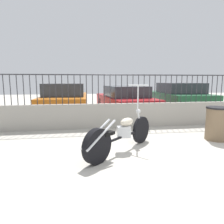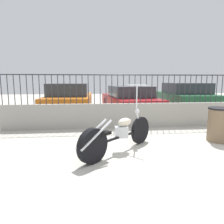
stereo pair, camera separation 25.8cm
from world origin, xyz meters
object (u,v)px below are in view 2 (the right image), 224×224
at_px(trash_bin, 220,125).
at_px(car_green, 184,98).
at_px(car_red, 129,100).
at_px(car_orange, 70,99).
at_px(motorcycle_black, 116,135).

xyz_separation_m(trash_bin, car_green, (1.26, 4.66, 0.28)).
bearing_deg(car_red, trash_bin, -166.90).
height_order(car_red, car_green, car_green).
relative_size(trash_bin, car_orange, 0.21).
bearing_deg(car_orange, car_red, -85.78).
xyz_separation_m(trash_bin, car_orange, (-4.15, 4.32, 0.27)).
bearing_deg(motorcycle_black, car_red, 33.68).
xyz_separation_m(car_orange, car_red, (2.65, 0.12, -0.05)).
bearing_deg(motorcycle_black, car_green, 10.05).
bearing_deg(car_green, trash_bin, 167.00).
relative_size(trash_bin, car_red, 0.18).
relative_size(motorcycle_black, car_green, 0.41).
distance_m(trash_bin, car_orange, 6.00).
distance_m(motorcycle_black, car_orange, 5.14).
bearing_deg(car_red, car_green, -91.07).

